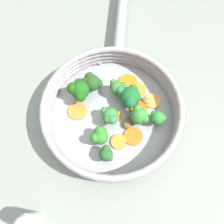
{
  "coord_description": "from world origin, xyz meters",
  "views": [
    {
      "loc": [
        -0.17,
        -0.07,
        0.48
      ],
      "look_at": [
        0.0,
        0.0,
        0.03
      ],
      "focal_mm": 35.0,
      "sensor_mm": 36.0,
      "label": 1
    }
  ],
  "objects_px": {
    "carrot_slice_1": "(115,114)",
    "broccoli_floret_8": "(100,136)",
    "broccoli_floret_3": "(157,118)",
    "broccoli_floret_7": "(140,116)",
    "broccoli_floret_0": "(92,82)",
    "broccoli_floret_2": "(79,90)",
    "carrot_slice_6": "(152,101)",
    "broccoli_floret_4": "(117,87)",
    "carrot_slice_4": "(133,136)",
    "carrot_slice_3": "(119,142)",
    "broccoli_floret_1": "(106,153)",
    "broccoli_floret_6": "(130,97)",
    "mushroom_piece_0": "(146,101)",
    "carrot_slice_5": "(138,90)",
    "carrot_slice_7": "(128,83)",
    "carrot_slice_0": "(139,109)",
    "salt_shaker": "(28,223)",
    "skillet": "(112,115)",
    "mushroom_piece_1": "(128,123)",
    "carrot_slice_2": "(78,111)",
    "broccoli_floret_5": "(110,116)"
  },
  "relations": [
    {
      "from": "broccoli_floret_1",
      "to": "salt_shaker",
      "type": "distance_m",
      "value": 0.19
    },
    {
      "from": "skillet",
      "to": "carrot_slice_7",
      "type": "height_order",
      "value": "carrot_slice_7"
    },
    {
      "from": "carrot_slice_4",
      "to": "carrot_slice_6",
      "type": "distance_m",
      "value": 0.1
    },
    {
      "from": "broccoli_floret_3",
      "to": "broccoli_floret_7",
      "type": "height_order",
      "value": "broccoli_floret_7"
    },
    {
      "from": "carrot_slice_0",
      "to": "broccoli_floret_4",
      "type": "height_order",
      "value": "broccoli_floret_4"
    },
    {
      "from": "broccoli_floret_3",
      "to": "mushroom_piece_1",
      "type": "height_order",
      "value": "broccoli_floret_3"
    },
    {
      "from": "carrot_slice_0",
      "to": "carrot_slice_2",
      "type": "distance_m",
      "value": 0.14
    },
    {
      "from": "skillet",
      "to": "broccoli_floret_6",
      "type": "xyz_separation_m",
      "value": [
        0.04,
        -0.03,
        0.04
      ]
    },
    {
      "from": "broccoli_floret_6",
      "to": "carrot_slice_6",
      "type": "bearing_deg",
      "value": -65.65
    },
    {
      "from": "broccoli_floret_6",
      "to": "broccoli_floret_7",
      "type": "bearing_deg",
      "value": -134.51
    },
    {
      "from": "carrot_slice_6",
      "to": "broccoli_floret_7",
      "type": "height_order",
      "value": "broccoli_floret_7"
    },
    {
      "from": "carrot_slice_2",
      "to": "broccoli_floret_5",
      "type": "height_order",
      "value": "broccoli_floret_5"
    },
    {
      "from": "broccoli_floret_7",
      "to": "carrot_slice_1",
      "type": "bearing_deg",
      "value": 98.38
    },
    {
      "from": "mushroom_piece_1",
      "to": "carrot_slice_2",
      "type": "bearing_deg",
      "value": 97.86
    },
    {
      "from": "broccoli_floret_4",
      "to": "carrot_slice_4",
      "type": "bearing_deg",
      "value": -139.08
    },
    {
      "from": "carrot_slice_6",
      "to": "carrot_slice_3",
      "type": "bearing_deg",
      "value": 162.86
    },
    {
      "from": "broccoli_floret_1",
      "to": "carrot_slice_5",
      "type": "bearing_deg",
      "value": -2.91
    },
    {
      "from": "carrot_slice_0",
      "to": "broccoli_floret_4",
      "type": "xyz_separation_m",
      "value": [
        0.02,
        0.06,
        0.03
      ]
    },
    {
      "from": "broccoli_floret_0",
      "to": "broccoli_floret_2",
      "type": "distance_m",
      "value": 0.04
    },
    {
      "from": "carrot_slice_7",
      "to": "broccoli_floret_7",
      "type": "distance_m",
      "value": 0.1
    },
    {
      "from": "broccoli_floret_4",
      "to": "broccoli_floret_7",
      "type": "distance_m",
      "value": 0.08
    },
    {
      "from": "carrot_slice_6",
      "to": "broccoli_floret_2",
      "type": "height_order",
      "value": "broccoli_floret_2"
    },
    {
      "from": "broccoli_floret_1",
      "to": "broccoli_floret_8",
      "type": "bearing_deg",
      "value": 42.7
    },
    {
      "from": "broccoli_floret_6",
      "to": "salt_shaker",
      "type": "relative_size",
      "value": 0.69
    },
    {
      "from": "carrot_slice_2",
      "to": "mushroom_piece_1",
      "type": "xyz_separation_m",
      "value": [
        0.02,
        -0.12,
        0.0
      ]
    },
    {
      "from": "broccoli_floret_3",
      "to": "broccoli_floret_4",
      "type": "bearing_deg",
      "value": 73.41
    },
    {
      "from": "carrot_slice_4",
      "to": "carrot_slice_5",
      "type": "bearing_deg",
      "value": 14.83
    },
    {
      "from": "carrot_slice_5",
      "to": "broccoli_floret_4",
      "type": "height_order",
      "value": "broccoli_floret_4"
    },
    {
      "from": "broccoli_floret_8",
      "to": "carrot_slice_6",
      "type": "bearing_deg",
      "value": -30.79
    },
    {
      "from": "carrot_slice_4",
      "to": "salt_shaker",
      "type": "distance_m",
      "value": 0.26
    },
    {
      "from": "carrot_slice_3",
      "to": "broccoli_floret_1",
      "type": "distance_m",
      "value": 0.05
    },
    {
      "from": "broccoli_floret_2",
      "to": "broccoli_floret_7",
      "type": "xyz_separation_m",
      "value": [
        -0.0,
        -0.15,
        -0.01
      ]
    },
    {
      "from": "carrot_slice_6",
      "to": "broccoli_floret_3",
      "type": "xyz_separation_m",
      "value": [
        -0.04,
        -0.02,
        0.02
      ]
    },
    {
      "from": "carrot_slice_1",
      "to": "broccoli_floret_8",
      "type": "xyz_separation_m",
      "value": [
        -0.07,
        0.01,
        0.02
      ]
    },
    {
      "from": "broccoli_floret_1",
      "to": "broccoli_floret_7",
      "type": "distance_m",
      "value": 0.11
    },
    {
      "from": "broccoli_floret_2",
      "to": "broccoli_floret_8",
      "type": "distance_m",
      "value": 0.11
    },
    {
      "from": "broccoli_floret_2",
      "to": "broccoli_floret_3",
      "type": "distance_m",
      "value": 0.18
    },
    {
      "from": "broccoli_floret_1",
      "to": "broccoli_floret_2",
      "type": "bearing_deg",
      "value": 46.54
    },
    {
      "from": "broccoli_floret_4",
      "to": "carrot_slice_1",
      "type": "bearing_deg",
      "value": -161.97
    },
    {
      "from": "broccoli_floret_2",
      "to": "broccoli_floret_7",
      "type": "relative_size",
      "value": 1.2
    },
    {
      "from": "broccoli_floret_1",
      "to": "salt_shaker",
      "type": "height_order",
      "value": "salt_shaker"
    },
    {
      "from": "carrot_slice_0",
      "to": "carrot_slice_7",
      "type": "xyz_separation_m",
      "value": [
        0.05,
        0.05,
        -0.0
      ]
    },
    {
      "from": "carrot_slice_1",
      "to": "mushroom_piece_0",
      "type": "xyz_separation_m",
      "value": [
        0.06,
        -0.05,
        0.0
      ]
    },
    {
      "from": "carrot_slice_1",
      "to": "carrot_slice_4",
      "type": "xyz_separation_m",
      "value": [
        -0.03,
        -0.06,
        0.0
      ]
    },
    {
      "from": "skillet",
      "to": "carrot_slice_7",
      "type": "distance_m",
      "value": 0.09
    },
    {
      "from": "carrot_slice_5",
      "to": "broccoli_floret_0",
      "type": "height_order",
      "value": "broccoli_floret_0"
    },
    {
      "from": "carrot_slice_0",
      "to": "broccoli_floret_4",
      "type": "relative_size",
      "value": 0.84
    },
    {
      "from": "salt_shaker",
      "to": "broccoli_floret_1",
      "type": "bearing_deg",
      "value": -25.5
    },
    {
      "from": "broccoli_floret_1",
      "to": "broccoli_floret_6",
      "type": "height_order",
      "value": "broccoli_floret_6"
    },
    {
      "from": "carrot_slice_6",
      "to": "broccoli_floret_6",
      "type": "relative_size",
      "value": 0.64
    }
  ]
}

